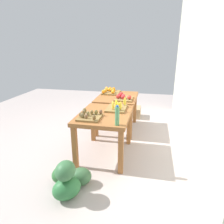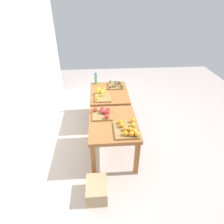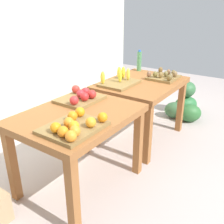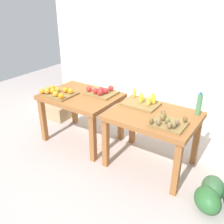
% 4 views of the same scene
% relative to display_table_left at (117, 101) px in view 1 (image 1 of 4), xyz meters
% --- Properties ---
extents(ground_plane, '(8.00, 8.00, 0.00)m').
position_rel_display_table_left_xyz_m(ground_plane, '(0.56, 0.00, -0.62)').
color(ground_plane, '#B4A6A2').
extents(back_wall, '(4.40, 0.12, 3.00)m').
position_rel_display_table_left_xyz_m(back_wall, '(0.56, 1.35, 0.88)').
color(back_wall, beige).
rests_on(back_wall, ground_plane).
extents(display_table_left, '(1.04, 0.80, 0.73)m').
position_rel_display_table_left_xyz_m(display_table_left, '(0.00, 0.00, 0.00)').
color(display_table_left, '#975C2F').
rests_on(display_table_left, ground_plane).
extents(display_table_right, '(1.04, 0.80, 0.73)m').
position_rel_display_table_left_xyz_m(display_table_right, '(1.12, 0.00, 0.00)').
color(display_table_right, '#975C2F').
rests_on(display_table_right, ground_plane).
extents(orange_bin, '(0.45, 0.38, 0.11)m').
position_rel_display_table_left_xyz_m(orange_bin, '(-0.26, -0.20, 0.15)').
color(orange_bin, olive).
rests_on(orange_bin, display_table_left).
extents(apple_bin, '(0.41, 0.34, 0.11)m').
position_rel_display_table_left_xyz_m(apple_bin, '(0.23, 0.16, 0.14)').
color(apple_bin, olive).
rests_on(apple_bin, display_table_left).
extents(banana_crate, '(0.44, 0.32, 0.17)m').
position_rel_display_table_left_xyz_m(banana_crate, '(0.89, 0.16, 0.14)').
color(banana_crate, olive).
rests_on(banana_crate, display_table_right).
extents(kiwi_bin, '(0.36, 0.33, 0.10)m').
position_rel_display_table_left_xyz_m(kiwi_bin, '(1.37, -0.17, 0.14)').
color(kiwi_bin, olive).
rests_on(kiwi_bin, display_table_right).
extents(water_bottle, '(0.06, 0.06, 0.28)m').
position_rel_display_table_left_xyz_m(water_bottle, '(1.56, 0.28, 0.24)').
color(water_bottle, '#4C8C59').
rests_on(water_bottle, display_table_right).
extents(watermelon_pile, '(0.68, 0.62, 0.49)m').
position_rel_display_table_left_xyz_m(watermelon_pile, '(2.08, -0.23, -0.45)').
color(watermelon_pile, '#2C6E39').
rests_on(watermelon_pile, ground_plane).
extents(cardboard_produce_box, '(0.40, 0.30, 0.25)m').
position_rel_display_table_left_xyz_m(cardboard_produce_box, '(-0.83, 0.30, -0.50)').
color(cardboard_produce_box, tan).
rests_on(cardboard_produce_box, ground_plane).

